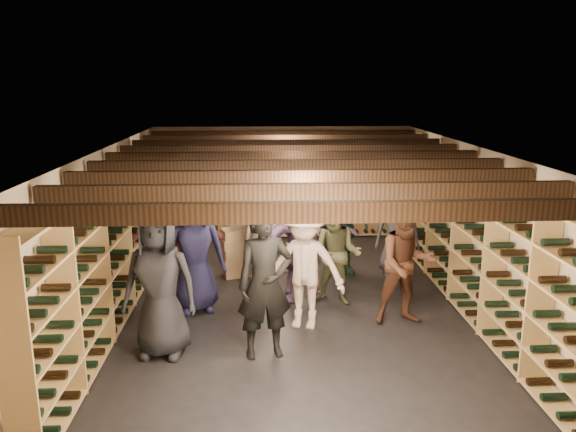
% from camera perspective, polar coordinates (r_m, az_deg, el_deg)
% --- Properties ---
extents(ground, '(8.00, 8.00, 0.00)m').
position_cam_1_polar(ground, '(8.81, 0.55, -8.78)').
color(ground, black).
rests_on(ground, ground).
extents(walls, '(5.52, 8.02, 2.40)m').
position_cam_1_polar(walls, '(8.43, 0.57, -1.21)').
color(walls, '#B8A78F').
rests_on(walls, ground).
extents(ceiling, '(5.50, 8.00, 0.01)m').
position_cam_1_polar(ceiling, '(8.21, 0.59, 6.92)').
color(ceiling, beige).
rests_on(ceiling, walls).
extents(ceiling_joists, '(5.40, 7.12, 0.18)m').
position_cam_1_polar(ceiling_joists, '(8.22, 0.59, 5.95)').
color(ceiling_joists, black).
rests_on(ceiling_joists, ground).
extents(wine_rack_left, '(0.32, 7.50, 2.15)m').
position_cam_1_polar(wine_rack_left, '(8.70, -16.60, -2.17)').
color(wine_rack_left, tan).
rests_on(wine_rack_left, ground).
extents(wine_rack_right, '(0.32, 7.50, 2.15)m').
position_cam_1_polar(wine_rack_right, '(8.98, 17.17, -1.72)').
color(wine_rack_right, tan).
rests_on(wine_rack_right, ground).
extents(wine_rack_back, '(4.70, 0.30, 2.15)m').
position_cam_1_polar(wine_rack_back, '(12.19, -0.51, 2.80)').
color(wine_rack_back, tan).
rests_on(wine_rack_back, ground).
extents(crate_stack_left, '(0.58, 0.48, 0.85)m').
position_cam_1_polar(crate_stack_left, '(9.89, -5.22, -3.70)').
color(crate_stack_left, tan).
rests_on(crate_stack_left, ground).
extents(crate_stack_right, '(0.58, 0.47, 0.34)m').
position_cam_1_polar(crate_stack_right, '(10.73, 1.28, -3.68)').
color(crate_stack_right, tan).
rests_on(crate_stack_right, ground).
extents(crate_loose, '(0.52, 0.36, 0.17)m').
position_cam_1_polar(crate_loose, '(10.30, 0.48, -4.92)').
color(crate_loose, tan).
rests_on(crate_loose, ground).
extents(person_0, '(0.98, 0.70, 1.88)m').
position_cam_1_polar(person_0, '(7.08, -12.91, -6.68)').
color(person_0, black).
rests_on(person_0, ground).
extents(person_1, '(0.76, 0.58, 1.88)m').
position_cam_1_polar(person_1, '(6.89, -2.36, -6.91)').
color(person_1, black).
rests_on(person_1, ground).
extents(person_2, '(0.93, 0.83, 1.58)m').
position_cam_1_polar(person_2, '(8.57, 4.99, -3.88)').
color(person_2, '#5D633F').
rests_on(person_2, ground).
extents(person_3, '(1.27, 0.95, 1.75)m').
position_cam_1_polar(person_3, '(7.70, 1.69, -5.17)').
color(person_3, '#C0A896').
rests_on(person_3, ground).
extents(person_5, '(1.63, 0.59, 1.74)m').
position_cam_1_polar(person_5, '(9.20, -11.42, -2.36)').
color(person_5, brown).
rests_on(person_5, ground).
extents(person_6, '(1.00, 0.77, 1.81)m').
position_cam_1_polar(person_6, '(8.36, -9.45, -3.61)').
color(person_6, '#1B1B3F').
rests_on(person_6, ground).
extents(person_7, '(0.63, 0.44, 1.65)m').
position_cam_1_polar(person_7, '(9.31, -2.70, -2.19)').
color(person_7, gray).
rests_on(person_7, ground).
extents(person_8, '(0.89, 0.72, 1.74)m').
position_cam_1_polar(person_8, '(8.00, 11.94, -4.79)').
color(person_8, '#4C2A1D').
rests_on(person_8, ground).
extents(person_9, '(1.07, 0.76, 1.50)m').
position_cam_1_polar(person_9, '(9.79, -4.33, -1.87)').
color(person_9, '#A69E98').
rests_on(person_9, ground).
extents(person_10, '(1.05, 0.65, 1.67)m').
position_cam_1_polar(person_10, '(9.87, 5.53, -1.26)').
color(person_10, '#234530').
rests_on(person_10, ground).
extents(person_11, '(1.83, 1.16, 1.89)m').
position_cam_1_polar(person_11, '(8.71, 1.58, -2.48)').
color(person_11, slate).
rests_on(person_11, ground).
extents(person_12, '(0.83, 0.60, 1.58)m').
position_cam_1_polar(person_12, '(9.97, 11.05, -1.57)').
color(person_12, '#333237').
rests_on(person_12, ground).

